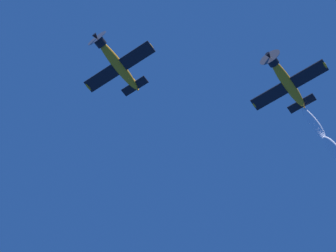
# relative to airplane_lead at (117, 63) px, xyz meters

# --- Properties ---
(airplane_lead) EXTENTS (8.55, 9.39, 2.94)m
(airplane_lead) POSITION_rel_airplane_lead_xyz_m (0.00, 0.00, 0.00)
(airplane_lead) COLOR orange
(airplane_left_wingman) EXTENTS (8.53, 9.39, 2.64)m
(airplane_left_wingman) POSITION_rel_airplane_lead_xyz_m (4.95, -19.36, -1.96)
(airplane_left_wingman) COLOR orange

